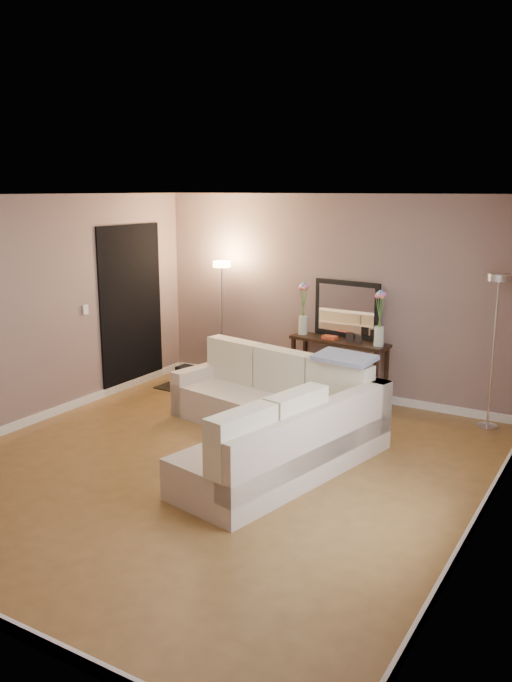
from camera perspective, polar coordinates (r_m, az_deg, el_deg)
The scene contains 21 objects.
floor at distance 6.65m, azimuth -3.57°, elevation -10.66°, with size 5.00×5.50×0.01m, color olive.
ceiling at distance 6.10m, azimuth -3.92°, elevation 12.43°, with size 5.00×5.50×0.01m, color white.
wall_back at distance 8.63m, azimuth 6.65°, elevation 3.80°, with size 5.00×0.02×2.60m, color gray.
wall_left at distance 7.91m, azimuth -18.95°, elevation 2.36°, with size 0.02×5.50×2.60m, color gray.
wall_right at distance 5.29m, azimuth 19.37°, elevation -2.65°, with size 0.02×5.50×2.60m, color gray.
baseboard_back at distance 8.89m, azimuth 6.38°, elevation -4.20°, with size 5.00×0.03×0.10m, color white.
baseboard_left at distance 8.20m, azimuth -18.20°, elevation -6.26°, with size 0.03×5.50×0.10m, color white.
baseboard_right at distance 5.75m, azimuth 18.16°, elevation -14.72°, with size 0.03×5.50×0.10m, color white.
doorway at distance 9.10m, azimuth -10.63°, elevation 2.87°, with size 0.02×1.20×2.20m, color black.
switch_plate at distance 8.47m, azimuth -14.43°, elevation 2.63°, with size 0.02×0.08×0.12m, color white.
sectional_sofa at distance 6.98m, azimuth 1.58°, elevation -6.57°, with size 2.62×2.84×0.88m.
throw_blanket at distance 7.01m, azimuth 7.60°, elevation -1.42°, with size 0.63×0.36×0.05m, color #7F8AA4.
console_table at distance 8.55m, azimuth 6.62°, elevation -2.10°, with size 1.33×0.51×0.80m.
leaning_mirror at distance 8.50m, azimuth 7.79°, elevation 2.73°, with size 0.92×0.15×0.72m.
table_decor at distance 8.39m, azimuth 7.01°, elevation 0.29°, with size 0.55×0.16×0.13m.
flower_vase_left at distance 8.65m, azimuth 4.07°, elevation 2.47°, with size 0.15×0.13×0.68m.
flower_vase_right at distance 8.11m, azimuth 10.55°, elevation 1.58°, with size 0.15×0.13×0.68m.
floor_lamp_lit at distance 9.07m, azimuth -2.91°, elevation 3.69°, with size 0.25×0.25×1.70m.
floor_lamp_unlit at distance 7.76m, azimuth 19.87°, elevation 1.66°, with size 0.26×0.26×1.76m.
charcoal_rug at distance 9.14m, azimuth -4.50°, elevation -3.94°, with size 1.11×0.83×0.01m, color black.
black_bag at distance 9.14m, azimuth -5.76°, elevation -2.83°, with size 0.31×0.22×0.20m, color black.
Camera 1 is at (3.45, -5.03, 2.65)m, focal length 35.00 mm.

